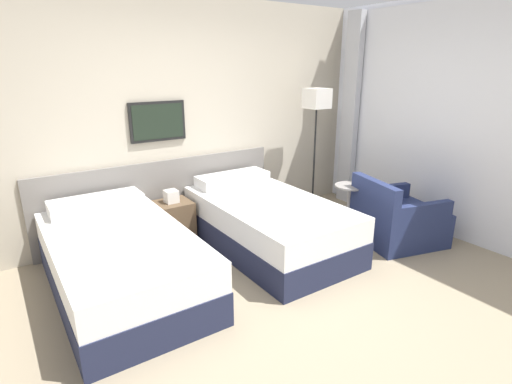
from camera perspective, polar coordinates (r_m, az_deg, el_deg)
The scene contains 9 objects.
ground_plane at distance 3.61m, azimuth 3.28°, elevation -15.16°, with size 16.00×16.00×0.00m, color gray.
wall_headboard at distance 4.79m, azimuth -11.26°, elevation 9.48°, with size 10.00×0.10×2.70m.
wall_window at distance 4.99m, azimuth 29.32°, elevation 8.39°, with size 0.21×4.45×2.70m.
bed_near_door at distance 3.81m, azimuth -18.69°, elevation -9.35°, with size 1.11×1.99×0.68m.
bed_near_window at distance 4.43m, azimuth 1.66°, elevation -4.44°, with size 1.11×1.99×0.68m.
nightstand at distance 4.70m, azimuth -11.79°, elevation -4.00°, with size 0.42×0.38×0.61m.
floor_lamp at distance 5.33m, azimuth 8.65°, elevation 11.95°, with size 0.28×0.28×1.67m.
side_table at distance 4.90m, azimuth 13.16°, elevation -1.20°, with size 0.36×0.36×0.60m.
armchair at distance 4.86m, azimuth 19.49°, elevation -3.88°, with size 1.01×0.96×0.76m.
Camera 1 is at (-1.86, -2.39, 1.97)m, focal length 28.00 mm.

